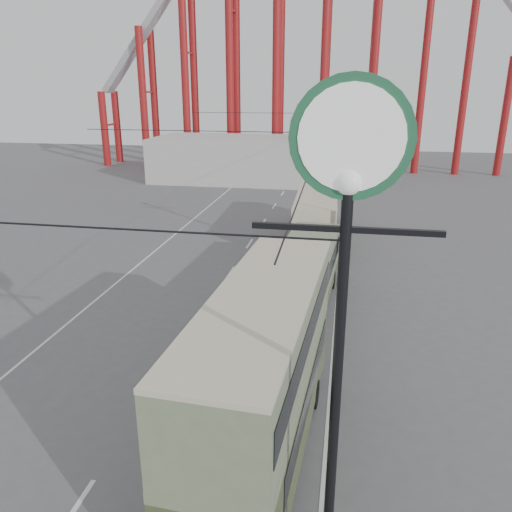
% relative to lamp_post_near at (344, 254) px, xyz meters
% --- Properties ---
extents(ground, '(160.00, 160.00, 0.00)m').
position_rel_lamp_post_near_xyz_m(ground, '(-5.60, 3.00, -7.86)').
color(ground, '#555558').
rests_on(ground, ground).
extents(road_markings, '(12.52, 120.00, 0.01)m').
position_rel_lamp_post_near_xyz_m(road_markings, '(-6.46, 22.70, -7.86)').
color(road_markings, silver).
rests_on(road_markings, ground).
extents(lamp_post_near, '(3.20, 0.44, 10.80)m').
position_rel_lamp_post_near_xyz_m(lamp_post_near, '(0.00, 0.00, 0.00)').
color(lamp_post_near, black).
rests_on(lamp_post_near, ground).
extents(lamp_post_mid, '(3.20, 0.44, 9.32)m').
position_rel_lamp_post_near_xyz_m(lamp_post_mid, '(0.00, 21.00, -3.18)').
color(lamp_post_mid, black).
rests_on(lamp_post_mid, ground).
extents(lamp_post_far, '(3.20, 0.44, 9.32)m').
position_rel_lamp_post_near_xyz_m(lamp_post_far, '(0.00, 43.00, -3.18)').
color(lamp_post_far, black).
rests_on(lamp_post_far, ground).
extents(lamp_post_distant, '(3.20, 0.44, 9.32)m').
position_rel_lamp_post_near_xyz_m(lamp_post_distant, '(0.00, 65.00, -3.18)').
color(lamp_post_distant, black).
rests_on(lamp_post_distant, ground).
extents(fairground_shed, '(22.00, 10.00, 5.00)m').
position_rel_lamp_post_near_xyz_m(fairground_shed, '(-11.60, 50.00, -5.36)').
color(fairground_shed, '#AFAFA9').
rests_on(fairground_shed, ground).
extents(double_decker_bus, '(3.12, 10.20, 5.41)m').
position_rel_lamp_post_near_xyz_m(double_decker_bus, '(-2.04, 3.94, -4.83)').
color(double_decker_bus, '#394625').
rests_on(double_decker_bus, ground).
extents(single_decker_green, '(3.21, 11.10, 3.10)m').
position_rel_lamp_post_near_xyz_m(single_decker_green, '(-1.86, 14.49, -6.11)').
color(single_decker_green, '#687A59').
rests_on(single_decker_green, ground).
extents(single_decker_cream, '(3.17, 11.21, 3.46)m').
position_rel_lamp_post_near_xyz_m(single_decker_cream, '(-2.07, 27.10, -5.91)').
color(single_decker_cream, beige).
rests_on(single_decker_cream, ground).
extents(pedestrian, '(0.69, 0.50, 1.75)m').
position_rel_lamp_post_near_xyz_m(pedestrian, '(-4.37, 13.77, -6.99)').
color(pedestrian, black).
rests_on(pedestrian, ground).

